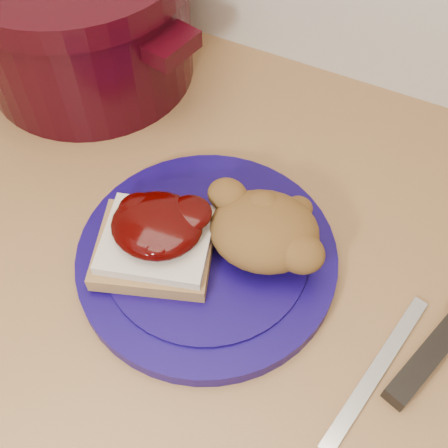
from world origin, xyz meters
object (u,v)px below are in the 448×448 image
at_px(plate, 207,257).
at_px(butter_knife, 377,370).
at_px(pepper_grinder, 26,12).
at_px(dutch_oven, 81,16).

relative_size(plate, butter_knife, 1.48).
relative_size(butter_knife, pepper_grinder, 1.51).
bearing_deg(plate, butter_knife, -10.85).
bearing_deg(butter_knife, plate, 90.94).
xyz_separation_m(plate, butter_knife, (0.20, -0.04, -0.01)).
distance_m(butter_knife, dutch_oven, 0.54).
bearing_deg(pepper_grinder, dutch_oven, -0.00).
distance_m(dutch_oven, pepper_grinder, 0.10).
height_order(plate, butter_knife, plate).
relative_size(butter_knife, dutch_oven, 0.53).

